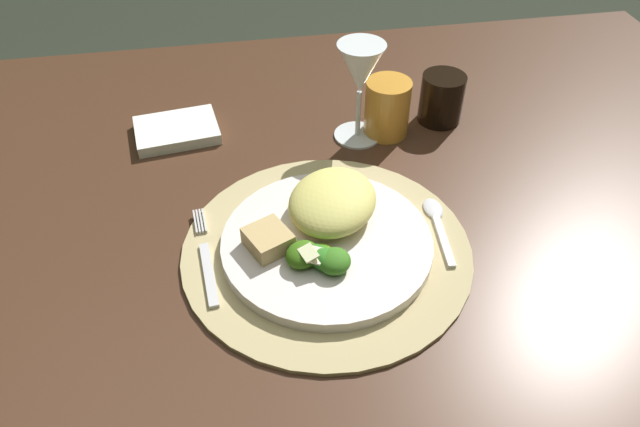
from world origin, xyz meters
TOP-DOWN VIEW (x-y plane):
  - dining_table at (0.00, 0.00)m, footprint 1.40×0.99m
  - placemat at (-0.08, -0.11)m, footprint 0.37×0.37m
  - dinner_plate at (-0.08, -0.11)m, footprint 0.27×0.27m
  - pasta_serving at (-0.06, -0.07)m, footprint 0.16×0.17m
  - salad_greens at (-0.09, -0.15)m, footprint 0.09×0.07m
  - bread_piece at (-0.15, -0.11)m, footprint 0.07×0.07m
  - fork at (-0.23, -0.11)m, footprint 0.03×0.17m
  - spoon at (0.08, -0.09)m, footprint 0.03×0.13m
  - napkin at (-0.27, 0.18)m, footprint 0.14×0.11m
  - wine_glass at (0.02, 0.13)m, footprint 0.07×0.07m
  - amber_tumbler at (0.06, 0.14)m, footprint 0.07×0.07m
  - dark_tumbler at (0.16, 0.16)m, footprint 0.07×0.07m

SIDE VIEW (x-z plane):
  - dining_table at x=0.00m, z-range 0.22..0.92m
  - placemat at x=-0.08m, z-range 0.71..0.71m
  - fork at x=-0.23m, z-range 0.71..0.72m
  - spoon at x=0.08m, z-range 0.71..0.72m
  - napkin at x=-0.27m, z-range 0.71..0.72m
  - dinner_plate at x=-0.08m, z-range 0.71..0.73m
  - salad_greens at x=-0.09m, z-range 0.73..0.75m
  - bread_piece at x=-0.15m, z-range 0.73..0.75m
  - dark_tumbler at x=0.16m, z-range 0.71..0.79m
  - pasta_serving at x=-0.06m, z-range 0.73..0.77m
  - amber_tumbler at x=0.06m, z-range 0.71..0.80m
  - wine_glass at x=0.02m, z-range 0.74..0.90m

